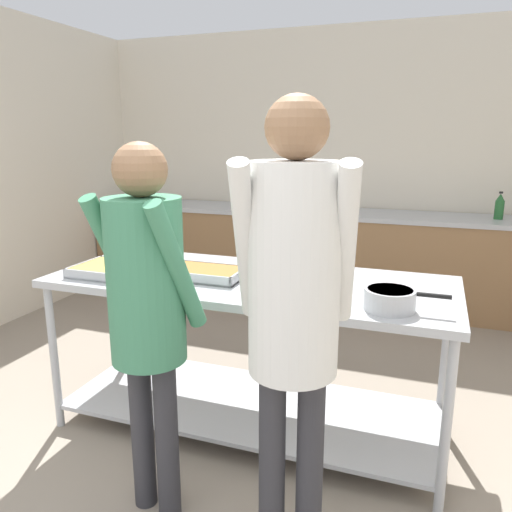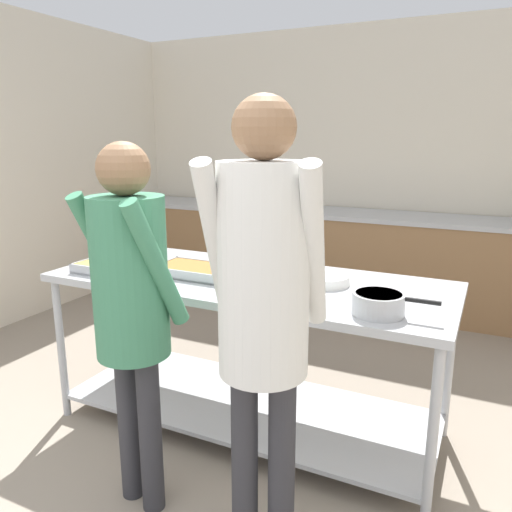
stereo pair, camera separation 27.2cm
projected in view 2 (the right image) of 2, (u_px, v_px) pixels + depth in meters
The scene contains 10 objects.
wall_rear at pixel (362, 165), 4.98m from camera, with size 5.11×0.06×2.65m.
back_counter at pixel (348, 258), 4.86m from camera, with size 4.95×0.65×0.90m.
serving_counter at pixel (248, 328), 2.73m from camera, with size 2.14×0.85×0.87m.
serving_tray_vegetables at pixel (117, 266), 2.80m from camera, with size 0.40×0.32×0.05m.
serving_tray_roast at pixel (199, 271), 2.70m from camera, with size 0.47×0.26×0.05m.
broccoli_bowl at pixel (270, 275), 2.59m from camera, with size 0.23×0.23×0.11m.
plate_stack at pixel (325, 279), 2.55m from camera, with size 0.25×0.25×0.05m.
sauce_pan at pixel (379, 303), 2.11m from camera, with size 0.36×0.22×0.09m.
guest_serving_left at pixel (131, 291), 2.04m from camera, with size 0.45×0.37×1.59m.
guest_serving_right at pixel (264, 292), 1.70m from camera, with size 0.46×0.40×1.74m.
Camera 2 is at (1.23, -0.63, 1.61)m, focal length 35.00 mm.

